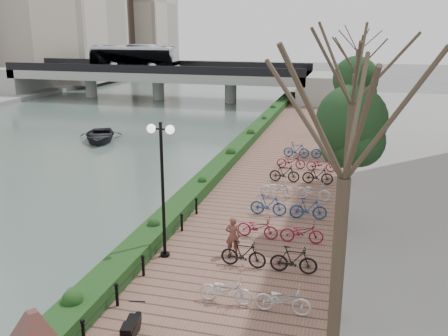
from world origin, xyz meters
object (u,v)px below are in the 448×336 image
(lamppost, at_px, (162,162))
(pedestrian, at_px, (233,236))
(motorcycle, at_px, (132,328))
(boat, at_px, (100,135))

(lamppost, height_order, pedestrian, lamppost)
(motorcycle, relative_size, pedestrian, 0.99)
(pedestrian, height_order, boat, pedestrian)
(motorcycle, xyz_separation_m, boat, (-13.70, 23.58, -0.47))
(lamppost, height_order, boat, lamppost)
(pedestrian, xyz_separation_m, boat, (-15.04, 17.59, -0.75))
(lamppost, relative_size, boat, 1.10)
(boat, bearing_deg, motorcycle, -83.97)
(lamppost, bearing_deg, pedestrian, 17.24)
(lamppost, xyz_separation_m, motorcycle, (1.09, -5.24, -3.20))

